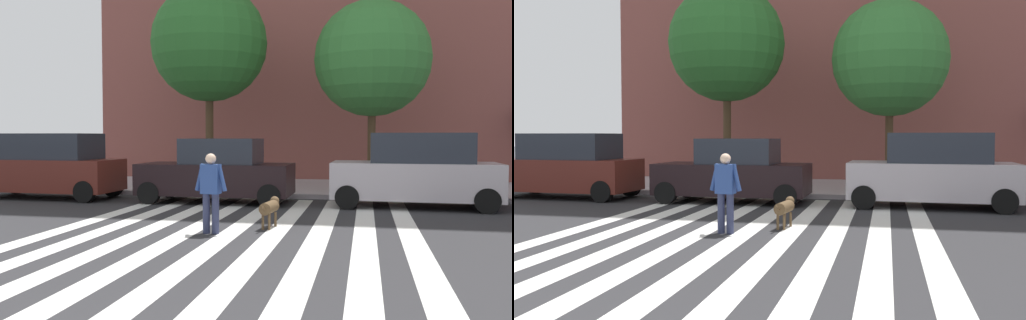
% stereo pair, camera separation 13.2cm
% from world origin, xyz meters
% --- Properties ---
extents(ground_plane, '(160.00, 160.00, 0.00)m').
position_xyz_m(ground_plane, '(0.00, 7.10, 0.00)').
color(ground_plane, '#2B2B2D').
extents(sidewalk_far, '(80.00, 6.00, 0.15)m').
position_xyz_m(sidewalk_far, '(0.00, 17.21, 0.07)').
color(sidewalk_far, '#AEA1A8').
rests_on(sidewalk_far, ground_plane).
extents(crosswalk_stripes, '(7.65, 13.61, 0.01)m').
position_xyz_m(crosswalk_stripes, '(0.74, 7.10, 0.00)').
color(crosswalk_stripes, silver).
rests_on(crosswalk_stripes, ground_plane).
extents(parked_car_near_curb, '(4.69, 2.09, 2.08)m').
position_xyz_m(parked_car_near_curb, '(-6.52, 12.86, 1.01)').
color(parked_car_near_curb, '#5B221B').
rests_on(parked_car_near_curb, ground_plane).
extents(parked_car_behind_first, '(4.56, 2.01, 1.92)m').
position_xyz_m(parked_car_behind_first, '(-0.91, 12.86, 0.91)').
color(parked_car_behind_first, black).
rests_on(parked_car_behind_first, ground_plane).
extents(parked_car_third_in_line, '(4.58, 2.09, 2.08)m').
position_xyz_m(parked_car_third_in_line, '(4.82, 12.86, 1.01)').
color(parked_car_third_in_line, '#B8AEB6').
rests_on(parked_car_third_in_line, ground_plane).
extents(street_tree_nearest, '(4.21, 4.21, 7.30)m').
position_xyz_m(street_tree_nearest, '(-2.12, 16.12, 5.33)').
color(street_tree_nearest, '#4C3823').
rests_on(street_tree_nearest, sidewalk_far).
extents(street_tree_middle, '(3.95, 3.95, 6.46)m').
position_xyz_m(street_tree_middle, '(3.63, 16.14, 4.62)').
color(street_tree_middle, '#4C3823').
rests_on(street_tree_middle, sidewalk_far).
extents(pedestrian_dog_walker, '(0.71, 0.29, 1.64)m').
position_xyz_m(pedestrian_dog_walker, '(0.36, 7.82, 0.93)').
color(pedestrian_dog_walker, '#282D4C').
rests_on(pedestrian_dog_walker, ground_plane).
extents(dog_on_leash, '(0.34, 1.07, 0.65)m').
position_xyz_m(dog_on_leash, '(1.42, 8.75, 0.44)').
color(dog_on_leash, brown).
rests_on(dog_on_leash, ground_plane).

